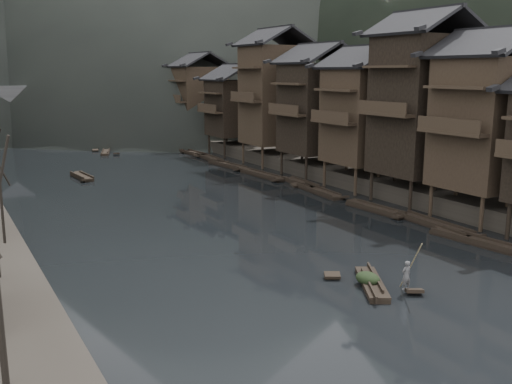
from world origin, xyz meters
TOP-DOWN VIEW (x-y plane):
  - water at (0.00, 0.00)m, footprint 300.00×300.00m
  - right_bank at (35.00, 40.00)m, footprint 40.00×200.00m
  - stilt_houses at (17.28, 19.18)m, footprint 9.00×67.60m
  - moored_sampans at (11.77, 23.96)m, footprint 3.09×66.72m
  - midriver_boats at (-1.62, 53.86)m, footprint 9.42×45.37m
  - stone_bridge at (-0.00, 72.00)m, footprint 40.00×6.00m
  - hero_sampan at (0.31, -7.77)m, footprint 3.36×4.87m
  - cargo_heap at (0.19, -7.56)m, footprint 1.13×1.48m
  - boatman at (1.22, -9.32)m, footprint 0.57×0.38m
  - bamboo_pole at (1.42, -9.32)m, footprint 0.64×2.11m

SIDE VIEW (x-z plane):
  - water at x=0.00m, z-range 0.00..0.00m
  - moored_sampans at x=11.77m, z-range -0.03..0.44m
  - midriver_boats at x=-1.62m, z-range -0.02..0.43m
  - hero_sampan at x=0.31m, z-range -0.01..0.42m
  - cargo_heap at x=0.19m, z-range 0.44..1.12m
  - right_bank at x=35.00m, z-range 0.00..1.80m
  - boatman at x=1.22m, z-range 0.44..1.99m
  - bamboo_pole at x=1.42m, z-range 1.99..5.34m
  - stone_bridge at x=0.00m, z-range 0.61..9.61m
  - stilt_houses at x=17.28m, z-range 0.74..17.38m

